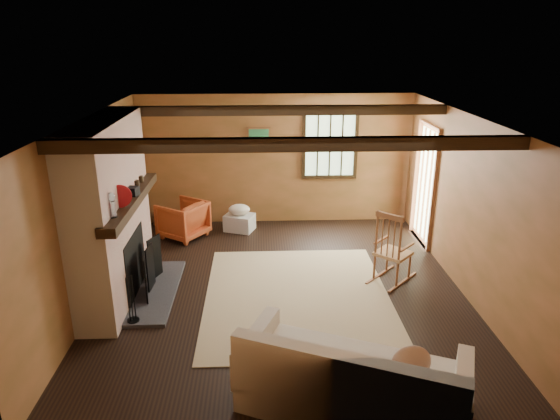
{
  "coord_description": "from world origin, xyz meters",
  "views": [
    {
      "loc": [
        -0.29,
        -6.22,
        3.4
      ],
      "look_at": [
        -0.01,
        0.4,
        1.05
      ],
      "focal_mm": 32.0,
      "sensor_mm": 36.0,
      "label": 1
    }
  ],
  "objects_px": {
    "fireplace": "(113,219)",
    "rocking_chair": "(392,252)",
    "sofa": "(351,385)",
    "laundry_basket": "(240,222)",
    "armchair": "(183,219)"
  },
  "relations": [
    {
      "from": "fireplace",
      "to": "rocking_chair",
      "type": "distance_m",
      "value": 3.87
    },
    {
      "from": "sofa",
      "to": "laundry_basket",
      "type": "xyz_separation_m",
      "value": [
        -1.21,
        4.7,
        -0.15
      ]
    },
    {
      "from": "fireplace",
      "to": "armchair",
      "type": "xyz_separation_m",
      "value": [
        0.58,
        2.02,
        -0.78
      ]
    },
    {
      "from": "rocking_chair",
      "to": "sofa",
      "type": "distance_m",
      "value": 2.84
    },
    {
      "from": "laundry_basket",
      "to": "armchair",
      "type": "height_order",
      "value": "armchair"
    },
    {
      "from": "fireplace",
      "to": "sofa",
      "type": "height_order",
      "value": "fireplace"
    },
    {
      "from": "fireplace",
      "to": "laundry_basket",
      "type": "relative_size",
      "value": 4.8
    },
    {
      "from": "rocking_chair",
      "to": "armchair",
      "type": "xyz_separation_m",
      "value": [
        -3.23,
        1.79,
        -0.13
      ]
    },
    {
      "from": "fireplace",
      "to": "sofa",
      "type": "distance_m",
      "value": 3.75
    },
    {
      "from": "sofa",
      "to": "armchair",
      "type": "xyz_separation_m",
      "value": [
        -2.18,
        4.42,
        0.02
      ]
    },
    {
      "from": "rocking_chair",
      "to": "sofa",
      "type": "xyz_separation_m",
      "value": [
        -1.05,
        -2.63,
        -0.15
      ]
    },
    {
      "from": "sofa",
      "to": "fireplace",
      "type": "bearing_deg",
      "value": 162.04
    },
    {
      "from": "rocking_chair",
      "to": "laundry_basket",
      "type": "bearing_deg",
      "value": 1.21
    },
    {
      "from": "fireplace",
      "to": "armchair",
      "type": "height_order",
      "value": "fireplace"
    },
    {
      "from": "rocking_chair",
      "to": "armchair",
      "type": "height_order",
      "value": "rocking_chair"
    }
  ]
}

